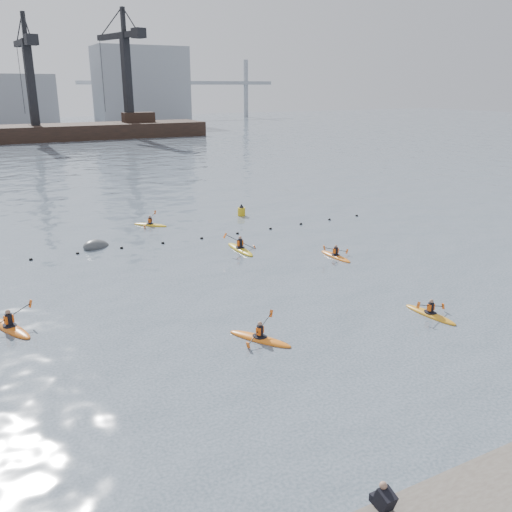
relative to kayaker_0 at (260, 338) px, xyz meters
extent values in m
plane|color=#314048|center=(3.21, -5.25, -0.10)|extent=(400.00, 400.00, 0.00)
cube|color=black|center=(-2.29, -11.05, 0.68)|extent=(0.38, 0.60, 0.67)
cube|color=black|center=(-2.29, -10.83, 0.52)|extent=(0.34, 0.40, 0.24)
sphere|color=#8C6651|center=(-2.29, -10.95, 1.06)|extent=(0.21, 0.21, 0.21)
sphere|color=black|center=(-7.79, 17.50, -0.07)|extent=(0.24, 0.24, 0.24)
sphere|color=black|center=(-4.79, 17.47, -0.07)|extent=(0.24, 0.24, 0.24)
sphere|color=black|center=(-1.79, 17.34, -0.07)|extent=(0.24, 0.24, 0.24)
sphere|color=black|center=(1.21, 17.17, -0.07)|extent=(0.24, 0.24, 0.24)
sphere|color=black|center=(4.21, 17.04, -0.07)|extent=(0.24, 0.24, 0.24)
sphere|color=black|center=(7.21, 17.01, -0.07)|extent=(0.24, 0.24, 0.24)
sphere|color=black|center=(10.21, 17.10, -0.07)|extent=(0.24, 0.24, 0.24)
sphere|color=black|center=(13.21, 17.26, -0.07)|extent=(0.24, 0.24, 0.24)
sphere|color=black|center=(16.21, 17.42, -0.07)|extent=(0.24, 0.24, 0.24)
sphere|color=black|center=(19.21, 17.50, -0.07)|extent=(0.24, 0.24, 0.24)
cube|color=black|center=(3.21, 104.75, 0.75)|extent=(72.00, 12.00, 4.50)
cube|color=black|center=(25.21, 104.75, 4.10)|extent=(7.00, 3.00, 2.20)
cube|color=black|center=(3.21, 104.75, 11.50)|extent=(1.73, 1.73, 17.00)
cube|color=black|center=(3.01, 106.99, 19.40)|extent=(2.50, 15.05, 1.20)
cube|color=black|center=(3.67, 99.52, 19.40)|extent=(2.42, 2.78, 2.00)
cube|color=black|center=(3.21, 104.75, 22.50)|extent=(0.87, 0.87, 5.00)
cube|color=black|center=(23.21, 104.75, 12.50)|extent=(1.96, 1.96, 19.00)
cube|color=black|center=(22.55, 107.22, 21.40)|extent=(5.56, 16.73, 1.20)
cube|color=black|center=(24.75, 99.01, 21.40)|extent=(2.80, 3.08, 2.00)
cube|color=black|center=(23.21, 104.75, 24.50)|extent=(0.98, 0.98, 5.00)
cube|color=gray|center=(38.21, 144.75, 10.90)|extent=(26.00, 14.00, 22.00)
cube|color=gray|center=(58.21, 164.75, 11.90)|extent=(70.00, 2.00, 1.20)
cylinder|color=gray|center=(33.21, 164.75, 9.90)|extent=(1.60, 1.60, 20.00)
cylinder|color=gray|center=(83.21, 164.75, 9.90)|extent=(1.60, 1.60, 20.00)
ellipsoid|color=orange|center=(0.00, 0.00, -0.06)|extent=(2.22, 3.08, 0.32)
cylinder|color=black|center=(0.00, 0.00, 0.07)|extent=(0.83, 0.83, 0.06)
cylinder|color=black|center=(0.00, 0.00, 0.35)|extent=(0.30, 0.30, 0.52)
cube|color=#E5530C|center=(0.00, 0.00, 0.37)|extent=(0.42, 0.38, 0.34)
sphere|color=#8C6651|center=(0.00, 0.00, 0.71)|extent=(0.21, 0.21, 0.21)
cylinder|color=black|center=(0.00, 0.00, 0.45)|extent=(1.80, 1.11, 0.82)
cube|color=#D85914|center=(-0.88, -0.53, 0.09)|extent=(0.22, 0.21, 0.34)
cube|color=#D85914|center=(0.88, 0.53, 0.82)|extent=(0.22, 0.21, 0.34)
ellipsoid|color=orange|center=(8.86, -1.60, -0.06)|extent=(0.94, 3.13, 0.31)
cylinder|color=black|center=(8.86, -1.60, 0.07)|extent=(0.64, 0.64, 0.06)
cylinder|color=black|center=(8.86, -1.60, 0.33)|extent=(0.29, 0.29, 0.50)
cube|color=#E5530C|center=(8.86, -1.60, 0.35)|extent=(0.37, 0.25, 0.33)
sphere|color=#8C6651|center=(8.86, -1.60, 0.67)|extent=(0.20, 0.20, 0.20)
cylinder|color=black|center=(8.86, -1.60, 0.43)|extent=(2.04, 0.25, 0.60)
cube|color=#D85914|center=(7.89, -1.71, 0.69)|extent=(0.15, 0.15, 0.33)
cube|color=#D85914|center=(9.84, -1.50, 0.17)|extent=(0.15, 0.15, 0.33)
ellipsoid|color=#CD5C13|center=(-9.92, 6.56, -0.05)|extent=(1.99, 3.54, 0.35)
cylinder|color=black|center=(-9.92, 6.56, 0.09)|extent=(0.87, 0.87, 0.07)
cylinder|color=black|center=(-9.92, 6.56, 0.40)|extent=(0.33, 0.33, 0.57)
cube|color=#E5530C|center=(-9.92, 6.56, 0.42)|extent=(0.46, 0.38, 0.38)
sphere|color=#8C6651|center=(-9.92, 6.56, 0.79)|extent=(0.23, 0.23, 0.23)
cylinder|color=black|center=(-9.92, 6.56, 0.51)|extent=(2.18, 0.92, 0.76)
cube|color=#D85914|center=(-8.88, 6.99, 0.85)|extent=(0.21, 0.21, 0.38)
ellipsoid|color=gold|center=(5.46, 13.02, -0.05)|extent=(0.73, 3.62, 0.36)
cylinder|color=black|center=(5.46, 13.02, 0.09)|extent=(0.68, 0.68, 0.07)
cylinder|color=black|center=(5.46, 13.02, 0.41)|extent=(0.34, 0.34, 0.59)
cube|color=#E5530C|center=(5.46, 13.02, 0.43)|extent=(0.41, 0.25, 0.38)
sphere|color=#8C6651|center=(5.46, 13.02, 0.81)|extent=(0.24, 0.24, 0.24)
cylinder|color=black|center=(5.46, 13.02, 0.52)|extent=(2.17, 0.04, 1.30)
cube|color=#D85914|center=(4.31, 13.02, 1.11)|extent=(0.24, 0.16, 0.36)
cube|color=#D85914|center=(6.62, 13.02, -0.06)|extent=(0.24, 0.16, 0.36)
ellipsoid|color=orange|center=(10.43, 8.57, -0.06)|extent=(0.72, 3.07, 0.31)
cylinder|color=black|center=(10.43, 8.57, 0.06)|extent=(0.59, 0.59, 0.06)
cylinder|color=black|center=(10.43, 8.57, 0.33)|extent=(0.29, 0.29, 0.50)
cube|color=#E5530C|center=(10.43, 8.57, 0.35)|extent=(0.35, 0.22, 0.32)
sphere|color=#8C6651|center=(10.43, 8.57, 0.67)|extent=(0.20, 0.20, 0.20)
cylinder|color=black|center=(10.43, 8.57, 0.43)|extent=(2.02, 0.11, 0.62)
cube|color=#D85914|center=(11.40, 8.60, 0.15)|extent=(0.14, 0.14, 0.32)
cube|color=#D85914|center=(9.45, 8.53, 0.70)|extent=(0.14, 0.14, 0.32)
ellipsoid|color=gold|center=(2.03, 22.80, -0.06)|extent=(2.53, 2.54, 0.30)
cylinder|color=black|center=(2.03, 22.80, 0.06)|extent=(0.79, 0.79, 0.06)
cylinder|color=black|center=(2.03, 22.80, 0.32)|extent=(0.28, 0.28, 0.49)
cube|color=#E5530C|center=(2.03, 22.80, 0.34)|extent=(0.38, 0.38, 0.32)
sphere|color=#8C6651|center=(2.03, 22.80, 0.65)|extent=(0.20, 0.20, 0.20)
cylinder|color=black|center=(2.03, 22.80, 0.41)|extent=(1.36, 1.36, 0.88)
cube|color=#D85914|center=(1.35, 22.13, 0.02)|extent=(0.22, 0.22, 0.31)
cube|color=#D85914|center=(2.70, 23.48, 0.81)|extent=(0.22, 0.22, 0.31)
ellipsoid|color=#3B3E40|center=(-3.28, 18.56, -0.10)|extent=(2.70, 2.32, 1.53)
cylinder|color=#BC8912|center=(10.28, 22.46, 0.19)|extent=(0.66, 0.66, 0.85)
cone|color=black|center=(10.28, 22.46, 0.80)|extent=(0.42, 0.42, 0.33)
camera|label=1|loc=(-10.62, -19.60, 10.92)|focal=38.00mm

